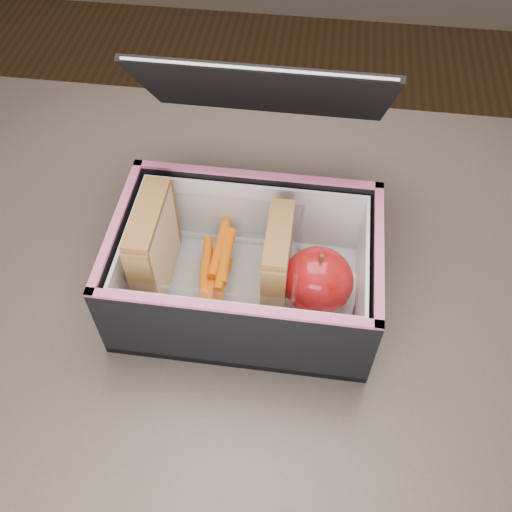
# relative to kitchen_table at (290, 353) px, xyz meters

# --- Properties ---
(ground) EXTENTS (4.00, 4.00, 0.00)m
(ground) POSITION_rel_kitchen_table_xyz_m (0.00, 0.00, -0.66)
(ground) COLOR brown
(ground) RESTS_ON ground
(kitchen_table) EXTENTS (1.20, 0.80, 0.75)m
(kitchen_table) POSITION_rel_kitchen_table_xyz_m (0.00, 0.00, 0.00)
(kitchen_table) COLOR brown
(kitchen_table) RESTS_ON ground
(lunch_bag) EXTENTS (0.28, 0.31, 0.25)m
(lunch_bag) POSITION_rel_kitchen_table_xyz_m (-0.06, 0.03, 0.15)
(lunch_bag) COLOR black
(lunch_bag) RESTS_ON kitchen_table
(plastic_tub) EXTENTS (0.18, 0.13, 0.08)m
(plastic_tub) POSITION_rel_kitchen_table_xyz_m (-0.09, 0.03, 0.14)
(plastic_tub) COLOR white
(plastic_tub) RESTS_ON lunch_bag
(sandwich_left) EXTENTS (0.03, 0.10, 0.11)m
(sandwich_left) POSITION_rel_kitchen_table_xyz_m (-0.16, 0.03, 0.16)
(sandwich_left) COLOR beige
(sandwich_left) RESTS_ON plastic_tub
(sandwich_right) EXTENTS (0.03, 0.09, 0.10)m
(sandwich_right) POSITION_rel_kitchen_table_xyz_m (-0.02, 0.03, 0.16)
(sandwich_right) COLOR beige
(sandwich_right) RESTS_ON plastic_tub
(carrot_sticks) EXTENTS (0.04, 0.15, 0.03)m
(carrot_sticks) POSITION_rel_kitchen_table_xyz_m (-0.09, 0.03, 0.12)
(carrot_sticks) COLOR #EC6004
(carrot_sticks) RESTS_ON plastic_tub
(paper_napkin) EXTENTS (0.10, 0.10, 0.01)m
(paper_napkin) POSITION_rel_kitchen_table_xyz_m (0.03, 0.02, 0.11)
(paper_napkin) COLOR white
(paper_napkin) RESTS_ON lunch_bag
(red_apple) EXTENTS (0.10, 0.10, 0.08)m
(red_apple) POSITION_rel_kitchen_table_xyz_m (0.02, 0.01, 0.15)
(red_apple) COLOR #910A00
(red_apple) RESTS_ON paper_napkin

